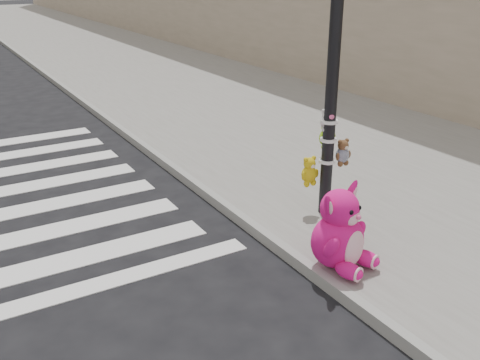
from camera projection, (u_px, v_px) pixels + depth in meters
ground at (224, 360)px, 4.85m from camera, size 120.00×120.00×0.00m
sidewalk_near at (207, 89)px, 15.17m from camera, size 7.00×80.00×0.14m
curb_edge at (86, 104)px, 13.54m from camera, size 0.12×80.00×0.15m
signal_pole at (330, 97)px, 6.88m from camera, size 0.69×0.50×4.00m
pink_bunny at (340, 234)px, 5.95m from camera, size 0.78×0.86×0.99m
red_teddy at (342, 261)px, 6.01m from camera, size 0.16×0.14×0.20m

